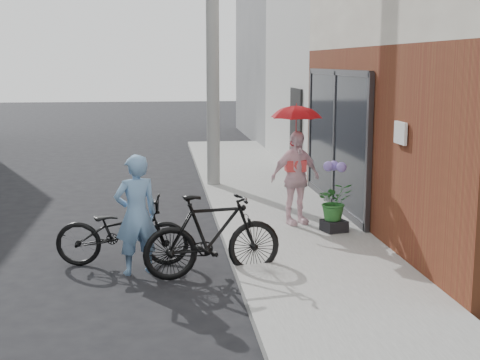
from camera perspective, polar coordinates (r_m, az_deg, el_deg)
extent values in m
plane|color=black|center=(8.85, -6.26, -8.18)|extent=(80.00, 80.00, 0.00)
cube|color=gray|center=(10.97, 4.67, -4.25)|extent=(2.20, 24.00, 0.12)
cube|color=#9E9E99|center=(10.80, -1.39, -4.44)|extent=(0.12, 24.00, 0.12)
cube|color=black|center=(12.42, 8.18, 3.45)|extent=(0.06, 3.80, 2.40)
cube|color=white|center=(9.24, 13.53, 3.92)|extent=(0.04, 0.40, 0.30)
cube|color=silver|center=(18.88, 16.08, 11.88)|extent=(8.00, 6.00, 7.00)
cube|color=slate|center=(25.48, 9.87, 11.53)|extent=(8.00, 8.00, 7.00)
cylinder|color=#9E9E99|center=(14.48, -2.36, 12.95)|extent=(0.28, 0.28, 7.00)
imported|color=#6F99C6|center=(8.82, -8.85, -2.94)|extent=(0.67, 0.55, 1.59)
imported|color=black|center=(9.29, -10.01, -4.34)|extent=(1.86, 0.78, 0.95)
imported|color=black|center=(8.66, -2.34, -4.77)|extent=(1.89, 0.83, 1.10)
imported|color=#FBD2DB|center=(10.97, 4.74, 0.18)|extent=(0.98, 0.67, 1.54)
imported|color=red|center=(10.84, 4.83, 6.01)|extent=(0.79, 0.79, 0.70)
cube|color=black|center=(10.68, 8.02, -3.88)|extent=(0.42, 0.42, 0.18)
imported|color=#2C6E2C|center=(10.59, 8.07, -1.80)|extent=(0.55, 0.48, 0.61)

